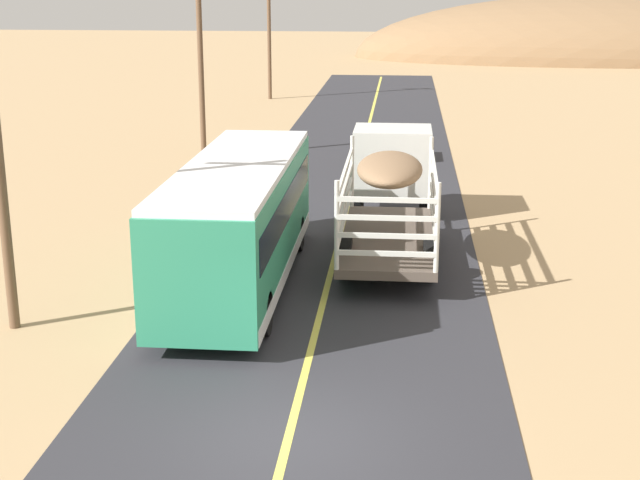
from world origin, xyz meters
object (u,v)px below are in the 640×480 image
object	(u,v)px
power_pole_mid	(201,59)
power_pole_far	(269,25)
bus	(239,221)
car_far	(386,145)
livestock_truck	(391,176)

from	to	relation	value
power_pole_mid	power_pole_far	distance (m)	20.11
bus	power_pole_mid	world-z (taller)	power_pole_mid
car_far	power_pole_far	bearing A→B (deg)	111.50
car_far	power_pole_mid	distance (m)	8.70
car_far	power_pole_mid	bearing A→B (deg)	179.71
livestock_truck	power_pole_mid	world-z (taller)	power_pole_mid
bus	car_far	bearing A→B (deg)	78.77
livestock_truck	car_far	size ratio (longest dim) A/B	2.20
bus	power_pole_far	distance (m)	37.35
livestock_truck	power_pole_far	world-z (taller)	power_pole_far
bus	power_pole_mid	distance (m)	17.64
power_pole_mid	power_pole_far	world-z (taller)	power_pole_far
livestock_truck	power_pole_mid	size ratio (longest dim) A/B	1.22
car_far	power_pole_mid	world-z (taller)	power_pole_mid
power_pole_far	power_pole_mid	bearing A→B (deg)	-90.00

